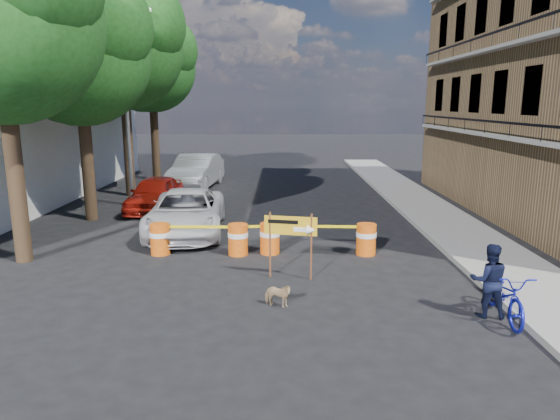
{
  "coord_description": "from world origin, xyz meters",
  "views": [
    {
      "loc": [
        0.3,
        -11.17,
        4.27
      ],
      "look_at": [
        0.26,
        2.68,
        1.3
      ],
      "focal_mm": 32.0,
      "sensor_mm": 36.0,
      "label": 1
    }
  ],
  "objects_px": {
    "bicycle": "(507,272)",
    "sedan_silver": "(196,171)",
    "dog": "(277,295)",
    "barrel_far_right": "(366,239)",
    "barrel_mid_left": "(238,239)",
    "sedan_red": "(155,194)",
    "barrel_mid_right": "(270,238)",
    "suv_white": "(186,212)",
    "detour_sign": "(297,231)",
    "pedestrian": "(489,280)",
    "barrel_far_left": "(160,238)"
  },
  "relations": [
    {
      "from": "barrel_mid_left",
      "to": "sedan_red",
      "type": "bearing_deg",
      "value": 122.66
    },
    {
      "from": "detour_sign",
      "to": "pedestrian",
      "type": "xyz_separation_m",
      "value": [
        3.82,
        -2.2,
        -0.45
      ]
    },
    {
      "from": "barrel_far_left",
      "to": "detour_sign",
      "type": "distance_m",
      "value": 4.44
    },
    {
      "from": "detour_sign",
      "to": "sedan_red",
      "type": "height_order",
      "value": "detour_sign"
    },
    {
      "from": "barrel_mid_left",
      "to": "sedan_red",
      "type": "xyz_separation_m",
      "value": [
        -3.86,
        6.02,
        0.22
      ]
    },
    {
      "from": "barrel_far_right",
      "to": "dog",
      "type": "xyz_separation_m",
      "value": [
        -2.52,
        -3.79,
        -0.21
      ]
    },
    {
      "from": "barrel_mid_left",
      "to": "detour_sign",
      "type": "distance_m",
      "value": 2.69
    },
    {
      "from": "bicycle",
      "to": "dog",
      "type": "bearing_deg",
      "value": 176.07
    },
    {
      "from": "barrel_mid_right",
      "to": "detour_sign",
      "type": "relative_size",
      "value": 0.54
    },
    {
      "from": "pedestrian",
      "to": "suv_white",
      "type": "bearing_deg",
      "value": -33.0
    },
    {
      "from": "barrel_far_left",
      "to": "dog",
      "type": "relative_size",
      "value": 1.43
    },
    {
      "from": "pedestrian",
      "to": "bicycle",
      "type": "distance_m",
      "value": 0.38
    },
    {
      "from": "detour_sign",
      "to": "suv_white",
      "type": "bearing_deg",
      "value": 139.76
    },
    {
      "from": "pedestrian",
      "to": "sedan_silver",
      "type": "distance_m",
      "value": 18.02
    },
    {
      "from": "sedan_red",
      "to": "bicycle",
      "type": "bearing_deg",
      "value": -44.32
    },
    {
      "from": "barrel_far_left",
      "to": "sedan_silver",
      "type": "height_order",
      "value": "sedan_silver"
    },
    {
      "from": "barrel_far_left",
      "to": "pedestrian",
      "type": "relative_size",
      "value": 0.59
    },
    {
      "from": "barrel_mid_right",
      "to": "bicycle",
      "type": "bearing_deg",
      "value": -42.61
    },
    {
      "from": "barrel_far_right",
      "to": "barrel_mid_right",
      "type": "bearing_deg",
      "value": 177.88
    },
    {
      "from": "bicycle",
      "to": "sedan_silver",
      "type": "bearing_deg",
      "value": 122.04
    },
    {
      "from": "barrel_far_left",
      "to": "suv_white",
      "type": "xyz_separation_m",
      "value": [
        0.32,
        2.35,
        0.25
      ]
    },
    {
      "from": "sedan_red",
      "to": "barrel_mid_right",
      "type": "bearing_deg",
      "value": -48.21
    },
    {
      "from": "dog",
      "to": "sedan_silver",
      "type": "distance_m",
      "value": 15.99
    },
    {
      "from": "barrel_mid_left",
      "to": "sedan_silver",
      "type": "xyz_separation_m",
      "value": [
        -3.12,
        11.64,
        0.39
      ]
    },
    {
      "from": "detour_sign",
      "to": "sedan_silver",
      "type": "distance_m",
      "value": 14.47
    },
    {
      "from": "pedestrian",
      "to": "dog",
      "type": "xyz_separation_m",
      "value": [
        -4.28,
        0.46,
        -0.5
      ]
    },
    {
      "from": "detour_sign",
      "to": "bicycle",
      "type": "distance_m",
      "value": 4.72
    },
    {
      "from": "barrel_far_left",
      "to": "dog",
      "type": "xyz_separation_m",
      "value": [
        3.4,
        -3.8,
        -0.21
      ]
    },
    {
      "from": "suv_white",
      "to": "sedan_red",
      "type": "xyz_separation_m",
      "value": [
        -1.94,
        3.62,
        -0.02
      ]
    },
    {
      "from": "barrel_mid_right",
      "to": "barrel_far_right",
      "type": "bearing_deg",
      "value": -2.12
    },
    {
      "from": "barrel_far_left",
      "to": "bicycle",
      "type": "distance_m",
      "value": 9.11
    },
    {
      "from": "bicycle",
      "to": "suv_white",
      "type": "height_order",
      "value": "bicycle"
    },
    {
      "from": "pedestrian",
      "to": "bicycle",
      "type": "height_order",
      "value": "bicycle"
    },
    {
      "from": "barrel_mid_right",
      "to": "barrel_far_right",
      "type": "xyz_separation_m",
      "value": [
        2.77,
        -0.1,
        0.0
      ]
    },
    {
      "from": "bicycle",
      "to": "detour_sign",
      "type": "bearing_deg",
      "value": 153.92
    },
    {
      "from": "sedan_red",
      "to": "suv_white",
      "type": "bearing_deg",
      "value": -59.09
    },
    {
      "from": "barrel_far_left",
      "to": "dog",
      "type": "distance_m",
      "value": 5.11
    },
    {
      "from": "barrel_mid_left",
      "to": "sedan_red",
      "type": "height_order",
      "value": "sedan_red"
    },
    {
      "from": "pedestrian",
      "to": "suv_white",
      "type": "distance_m",
      "value": 9.9
    },
    {
      "from": "barrel_mid_left",
      "to": "dog",
      "type": "xyz_separation_m",
      "value": [
        1.16,
        -3.76,
        -0.21
      ]
    },
    {
      "from": "barrel_far_left",
      "to": "suv_white",
      "type": "distance_m",
      "value": 2.39
    },
    {
      "from": "dog",
      "to": "suv_white",
      "type": "distance_m",
      "value": 6.9
    },
    {
      "from": "barrel_far_right",
      "to": "detour_sign",
      "type": "height_order",
      "value": "detour_sign"
    },
    {
      "from": "barrel_far_right",
      "to": "pedestrian",
      "type": "xyz_separation_m",
      "value": [
        1.77,
        -4.25,
        0.3
      ]
    },
    {
      "from": "barrel_far_right",
      "to": "dog",
      "type": "relative_size",
      "value": 1.43
    },
    {
      "from": "detour_sign",
      "to": "suv_white",
      "type": "height_order",
      "value": "detour_sign"
    },
    {
      "from": "pedestrian",
      "to": "sedan_silver",
      "type": "height_order",
      "value": "sedan_silver"
    },
    {
      "from": "barrel_far_right",
      "to": "sedan_silver",
      "type": "xyz_separation_m",
      "value": [
        -6.8,
        11.61,
        0.39
      ]
    },
    {
      "from": "barrel_far_left",
      "to": "suv_white",
      "type": "height_order",
      "value": "suv_white"
    },
    {
      "from": "barrel_mid_right",
      "to": "sedan_red",
      "type": "height_order",
      "value": "sedan_red"
    }
  ]
}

